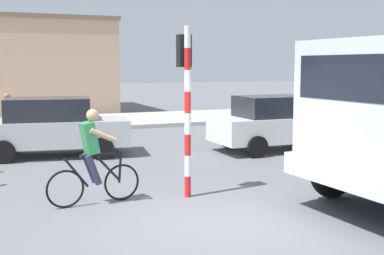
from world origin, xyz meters
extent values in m
plane|color=slate|center=(0.00, 0.00, 0.00)|extent=(120.00, 120.00, 0.00)
cube|color=#ADADA8|center=(0.00, 14.34, 0.08)|extent=(80.00, 5.00, 0.16)
cube|color=silver|center=(1.80, -0.86, 0.80)|extent=(0.36, 2.38, 0.36)
cube|color=black|center=(1.95, -0.86, 2.30)|extent=(0.23, 2.13, 0.70)
torus|color=black|center=(2.82, 0.47, 0.55)|extent=(1.11, 0.30, 1.10)
cylinder|color=beige|center=(2.82, 0.47, 0.55)|extent=(0.51, 0.33, 0.50)
torus|color=black|center=(-0.91, 1.82, 0.34)|extent=(0.68, 0.12, 0.68)
torus|color=black|center=(-1.95, 1.69, 0.34)|extent=(0.68, 0.12, 0.68)
cylinder|color=black|center=(-1.26, 1.78, 0.91)|extent=(0.60, 0.11, 0.09)
cylinder|color=black|center=(-1.20, 1.78, 0.66)|extent=(0.51, 0.10, 0.57)
cylinder|color=black|center=(-1.75, 1.72, 0.61)|extent=(0.44, 0.10, 0.57)
cylinder|color=black|center=(-0.94, 1.82, 0.64)|extent=(0.10, 0.05, 0.59)
cylinder|color=black|center=(-0.96, 1.81, 0.95)|extent=(0.09, 0.50, 0.03)
cube|color=black|center=(-1.55, 1.74, 0.88)|extent=(0.25, 0.15, 0.06)
cube|color=#338C51|center=(-1.50, 1.75, 1.21)|extent=(0.33, 0.35, 0.59)
sphere|color=tan|center=(-1.43, 1.76, 1.61)|extent=(0.22, 0.22, 0.22)
cylinder|color=#2D334C|center=(-1.48, 1.85, 0.65)|extent=(0.32, 0.16, 0.57)
cylinder|color=tan|center=(-1.32, 1.93, 1.26)|extent=(0.50, 0.15, 0.29)
cylinder|color=#2D334C|center=(-1.46, 1.65, 0.65)|extent=(0.32, 0.16, 0.57)
cylinder|color=tan|center=(-1.28, 1.61, 1.26)|extent=(0.50, 0.15, 0.29)
cylinder|color=red|center=(0.31, 1.58, 0.20)|extent=(0.12, 0.12, 0.40)
cylinder|color=white|center=(0.31, 1.58, 0.60)|extent=(0.12, 0.12, 0.40)
cylinder|color=red|center=(0.31, 1.58, 1.00)|extent=(0.12, 0.12, 0.40)
cylinder|color=white|center=(0.31, 1.58, 1.40)|extent=(0.12, 0.12, 0.40)
cylinder|color=red|center=(0.31, 1.58, 1.80)|extent=(0.12, 0.12, 0.40)
cylinder|color=white|center=(0.31, 1.58, 2.20)|extent=(0.12, 0.12, 0.40)
cylinder|color=red|center=(0.31, 1.58, 2.60)|extent=(0.12, 0.12, 0.40)
cylinder|color=white|center=(0.31, 1.58, 3.00)|extent=(0.12, 0.12, 0.40)
cube|color=black|center=(0.31, 1.76, 2.75)|extent=(0.24, 0.20, 0.60)
sphere|color=red|center=(0.31, 1.88, 2.75)|extent=(0.14, 0.14, 0.14)
cube|color=white|center=(4.80, 5.47, 0.65)|extent=(4.02, 1.74, 0.70)
cube|color=black|center=(4.65, 5.47, 1.30)|extent=(2.21, 1.47, 0.60)
cylinder|color=black|center=(6.05, 6.31, 0.30)|extent=(0.60, 0.19, 0.60)
cylinder|color=black|center=(6.03, 4.61, 0.30)|extent=(0.60, 0.19, 0.60)
cylinder|color=black|center=(3.57, 6.33, 0.30)|extent=(0.60, 0.19, 0.60)
cylinder|color=black|center=(3.55, 4.63, 0.30)|extent=(0.60, 0.19, 0.60)
cube|color=#B7B7BC|center=(-1.43, 7.02, 0.65)|extent=(4.22, 2.33, 0.70)
cube|color=black|center=(-1.58, 7.04, 1.30)|extent=(2.41, 1.79, 0.60)
cylinder|color=black|center=(-0.07, 7.65, 0.30)|extent=(0.62, 0.28, 0.60)
cylinder|color=black|center=(-0.35, 5.97, 0.30)|extent=(0.62, 0.28, 0.60)
cylinder|color=black|center=(-2.51, 8.06, 0.30)|extent=(0.62, 0.28, 0.60)
cylinder|color=black|center=(-2.79, 6.38, 0.30)|extent=(0.62, 0.28, 0.60)
cylinder|color=#2D334C|center=(-2.51, 9.61, 0.42)|extent=(0.22, 0.22, 0.85)
cube|color=gold|center=(-2.51, 9.61, 1.13)|extent=(0.34, 0.22, 0.56)
sphere|color=#9E7051|center=(-2.51, 9.61, 1.52)|extent=(0.20, 0.20, 0.20)
cube|color=tan|center=(-1.09, 21.38, 2.32)|extent=(8.46, 7.70, 4.65)
cube|color=#775E4C|center=(-1.09, 21.38, 4.75)|extent=(8.62, 7.85, 0.20)
camera|label=1|loc=(-3.21, -7.12, 2.49)|focal=47.38mm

